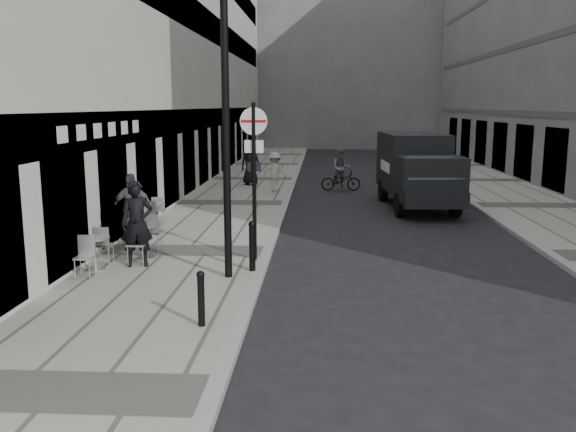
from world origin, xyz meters
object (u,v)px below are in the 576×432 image
(lamppost, at_px, (226,116))
(panel_van, at_px, (416,167))
(sign_post, at_px, (254,161))
(cyclist, at_px, (341,174))
(walking_man, at_px, (137,224))

(lamppost, xyz_separation_m, panel_van, (5.39, 9.94, -1.98))
(sign_post, xyz_separation_m, lamppost, (-0.40, -1.47, 1.03))
(panel_van, height_order, cyclist, panel_van)
(panel_van, distance_m, cyclist, 5.10)
(sign_post, relative_size, lamppost, 0.60)
(sign_post, bearing_deg, panel_van, 62.41)
(sign_post, height_order, lamppost, lamppost)
(walking_man, distance_m, cyclist, 14.38)
(cyclist, bearing_deg, lamppost, -104.73)
(lamppost, distance_m, cyclist, 14.79)
(walking_man, distance_m, panel_van, 11.89)
(walking_man, bearing_deg, panel_van, 35.98)
(sign_post, xyz_separation_m, cyclist, (2.39, 12.80, -1.73))
(walking_man, relative_size, panel_van, 0.33)
(cyclist, bearing_deg, sign_post, -104.24)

